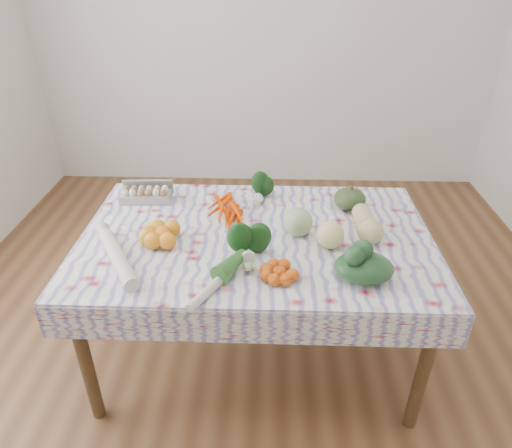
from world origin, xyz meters
The scene contains 17 objects.
ground centered at (0.00, 0.00, 0.00)m, with size 4.50×4.50×0.00m, color brown.
wall_back centered at (0.00, 2.25, 1.40)m, with size 4.00×0.04×2.80m, color silver.
dining_table centered at (0.00, 0.00, 0.68)m, with size 1.60×1.00×0.75m.
tablecloth centered at (0.00, 0.00, 0.76)m, with size 1.66×1.06×0.01m, color white.
egg_carton centered at (-0.60, 0.31, 0.80)m, with size 0.27×0.11×0.07m, color #969692.
carrot_bunch centered at (-0.15, 0.18, 0.78)m, with size 0.25×0.23×0.05m, color #F24200.
kale_bunch centered at (0.01, 0.35, 0.82)m, with size 0.14×0.12×0.12m, color #133613.
kabocha_squash centered at (0.48, 0.28, 0.82)m, with size 0.17×0.17×0.11m, color #324924.
cabbage centered at (0.20, 0.01, 0.83)m, with size 0.14×0.14×0.14m, color #99B375.
butternut_squash centered at (0.52, 0.03, 0.82)m, with size 0.12×0.26×0.12m, color tan.
orange_cluster centered at (-0.43, -0.08, 0.80)m, with size 0.25×0.25×0.08m, color orange.
broccoli centered at (-0.03, -0.20, 0.82)m, with size 0.16×0.16×0.11m, color #154214.
mandarin_cluster centered at (0.11, -0.33, 0.79)m, with size 0.19×0.19×0.06m, color #D44F0C.
grapefruit centered at (0.34, -0.09, 0.82)m, with size 0.13×0.13×0.13m, color #E9D57E.
spinach_bag centered at (0.45, -0.32, 0.82)m, with size 0.24×0.19×0.11m, color #19371B.
daikon centered at (-0.58, -0.26, 0.79)m, with size 0.06×0.06×0.45m, color silver.
leek centered at (-0.14, -0.39, 0.78)m, with size 0.04×0.04×0.37m, color beige.
Camera 1 is at (0.06, -1.83, 1.91)m, focal length 32.00 mm.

